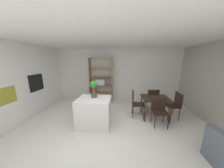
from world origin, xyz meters
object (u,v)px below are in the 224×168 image
Objects in this scene: dining_table at (155,100)px; dining_chair_far at (152,98)px; kitchen_island at (94,112)px; dining_chair_near at (159,108)px; dining_chair_island_side at (135,102)px; potted_plant_on_island at (94,88)px; built_in_oven at (36,83)px; dining_chair_window_side at (175,103)px; open_bookshelf at (100,82)px.

dining_chair_far reaches higher than dining_table.
kitchen_island is 2.06m from dining_chair_near.
dining_table is at bearing -88.20° from dining_chair_island_side.
kitchen_island is 0.77m from potted_plant_on_island.
built_in_oven is 4.50m from dining_chair_far.
dining_chair_island_side is (-0.71, -0.43, 0.00)m from dining_chair_far.
built_in_oven is at bearing -179.05° from dining_table.
built_in_oven is 0.65× the size of dining_chair_window_side.
dining_chair_near is at bearing -120.38° from dining_chair_island_side.
dining_chair_far is at bearing 25.15° from potted_plant_on_island.
potted_plant_on_island reaches higher than dining_chair_island_side.
open_bookshelf is at bearing 139.31° from dining_chair_near.
dining_chair_far is at bearing 27.85° from kitchen_island.
dining_table is 0.44m from dining_chair_far.
built_in_oven is 2.38m from potted_plant_on_island.
potted_plant_on_island is at bearing -83.92° from open_bookshelf.
dining_chair_island_side is at bearing -40.75° from open_bookshelf.
kitchen_island is 1.07× the size of dining_chair_far.
built_in_oven reaches higher than dining_chair_window_side.
potted_plant_on_island is 1.62m from dining_chair_island_side.
open_bookshelf reaches higher than dining_table.
built_in_oven is at bearing 93.30° from dining_chair_island_side.
dining_chair_island_side is at bearing 179.68° from dining_table.
dining_chair_window_side is (0.68, -0.00, -0.09)m from dining_table.
dining_chair_near is (2.05, 0.22, 0.11)m from kitchen_island.
dining_chair_window_side is at bearing 13.54° from kitchen_island.
dining_chair_island_side is (1.59, -1.37, -0.43)m from open_bookshelf.
dining_chair_window_side is (2.76, 0.55, -0.64)m from potted_plant_on_island.
kitchen_island is 1.05× the size of dining_chair_island_side.
dining_chair_near is (-0.02, -0.87, -0.01)m from dining_chair_far.
dining_chair_island_side is (3.72, 0.08, -0.66)m from built_in_oven.
potted_plant_on_island is 0.56× the size of dining_table.
open_bookshelf is 2.29× the size of dining_chair_far.
dining_chair_window_side is 1.02× the size of dining_chair_near.
built_in_oven is 1.17× the size of potted_plant_on_island.
built_in_oven reaches higher than kitchen_island.
kitchen_island is 1.52m from dining_chair_island_side.
open_bookshelf reaches higher than kitchen_island.
kitchen_island is at bearing -162.20° from dining_table.
dining_table is at bearing -90.00° from dining_chair_window_side.
kitchen_island reaches higher than dining_table.
dining_chair_near is (2.27, -1.80, -0.44)m from open_bookshelf.
potted_plant_on_island is at bearing -11.49° from built_in_oven.
dining_chair_far is (4.42, 0.51, -0.66)m from built_in_oven.
open_bookshelf is 2.31× the size of dining_table.
kitchen_island is at bearing 118.09° from dining_chair_island_side.
open_bookshelf reaches higher than dining_chair_near.
potted_plant_on_island reaches higher than dining_chair_far.
kitchen_island is 2.11m from open_bookshelf.
open_bookshelf is at bearing -114.83° from dining_chair_window_side.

